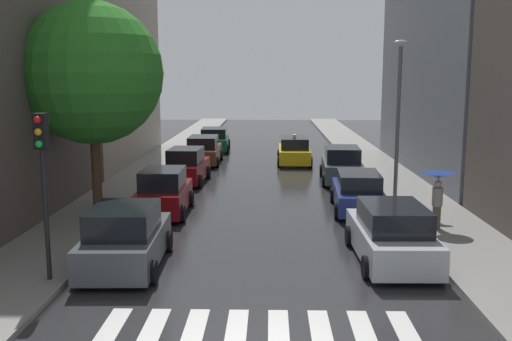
# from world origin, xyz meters

# --- Properties ---
(ground_plane) EXTENTS (28.00, 72.00, 0.04)m
(ground_plane) POSITION_xyz_m (0.00, 24.00, -0.02)
(ground_plane) COLOR #2B2B2D
(sidewalk_left) EXTENTS (3.00, 72.00, 0.15)m
(sidewalk_left) POSITION_xyz_m (-6.50, 24.00, 0.07)
(sidewalk_left) COLOR gray
(sidewalk_left) RESTS_ON ground
(sidewalk_right) EXTENTS (3.00, 72.00, 0.15)m
(sidewalk_right) POSITION_xyz_m (6.50, 24.00, 0.07)
(sidewalk_right) COLOR gray
(sidewalk_right) RESTS_ON ground
(crosswalk_stripes) EXTENTS (6.75, 2.20, 0.01)m
(crosswalk_stripes) POSITION_xyz_m (0.00, 1.39, 0.01)
(crosswalk_stripes) COLOR silver
(crosswalk_stripes) RESTS_ON ground
(building_right_mid) EXTENTS (6.00, 17.47, 15.63)m
(building_right_mid) POSITION_xyz_m (11.00, 21.93, 7.81)
(building_right_mid) COLOR slate
(building_right_mid) RESTS_ON ground
(parked_car_left_nearest) EXTENTS (2.28, 4.41, 1.78)m
(parked_car_left_nearest) POSITION_xyz_m (-3.81, 5.46, 0.83)
(parked_car_left_nearest) COLOR #474C51
(parked_car_left_nearest) RESTS_ON ground
(parked_car_left_second) EXTENTS (2.02, 4.03, 1.80)m
(parked_car_left_second) POSITION_xyz_m (-3.90, 11.81, 0.83)
(parked_car_left_second) COLOR maroon
(parked_car_left_second) RESTS_ON ground
(parked_car_left_third) EXTENTS (2.13, 4.14, 1.77)m
(parked_car_left_third) POSITION_xyz_m (-3.97, 18.50, 0.82)
(parked_car_left_third) COLOR maroon
(parked_car_left_third) RESTS_ON ground
(parked_car_left_fourth) EXTENTS (2.15, 4.80, 1.69)m
(parked_car_left_fourth) POSITION_xyz_m (-3.84, 24.95, 0.79)
(parked_car_left_fourth) COLOR brown
(parked_car_left_fourth) RESTS_ON ground
(parked_car_left_fifth) EXTENTS (2.31, 4.73, 1.65)m
(parked_car_left_fifth) POSITION_xyz_m (-3.77, 31.03, 0.77)
(parked_car_left_fifth) COLOR #0C4C2D
(parked_car_left_fifth) RESTS_ON ground
(parked_car_right_nearest) EXTENTS (2.21, 4.69, 1.72)m
(parked_car_right_nearest) POSITION_xyz_m (3.78, 6.14, 0.81)
(parked_car_right_nearest) COLOR #B2B7BF
(parked_car_right_nearest) RESTS_ON ground
(parked_car_right_second) EXTENTS (2.19, 4.54, 1.58)m
(parked_car_right_second) POSITION_xyz_m (3.76, 12.54, 0.75)
(parked_car_right_second) COLOR navy
(parked_car_right_second) RESTS_ON ground
(parked_car_right_third) EXTENTS (2.25, 4.57, 1.80)m
(parked_car_right_third) POSITION_xyz_m (3.89, 18.95, 0.84)
(parked_car_right_third) COLOR #474C51
(parked_car_right_third) RESTS_ON ground
(taxi_midroad) EXTENTS (2.11, 4.60, 1.81)m
(taxi_midroad) POSITION_xyz_m (1.72, 25.06, 0.76)
(taxi_midroad) COLOR yellow
(taxi_midroad) RESTS_ON ground
(pedestrian_by_kerb) EXTENTS (1.17, 1.17, 1.95)m
(pedestrian_by_kerb) POSITION_xyz_m (5.99, 9.35, 1.64)
(pedestrian_by_kerb) COLOR brown
(pedestrian_by_kerb) RESTS_ON sidewalk_right
(street_tree_left) EXTENTS (5.25, 5.25, 7.92)m
(street_tree_left) POSITION_xyz_m (-6.33, 11.27, 5.44)
(street_tree_left) COLOR #513823
(street_tree_left) RESTS_ON sidewalk_left
(traffic_light_left_corner) EXTENTS (0.30, 0.42, 4.30)m
(traffic_light_left_corner) POSITION_xyz_m (-5.45, 3.99, 3.29)
(traffic_light_left_corner) COLOR black
(traffic_light_left_corner) RESTS_ON sidewalk_left
(lamp_post_right) EXTENTS (0.60, 0.28, 6.64)m
(lamp_post_right) POSITION_xyz_m (5.55, 13.99, 4.00)
(lamp_post_right) COLOR #595B60
(lamp_post_right) RESTS_ON sidewalk_right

